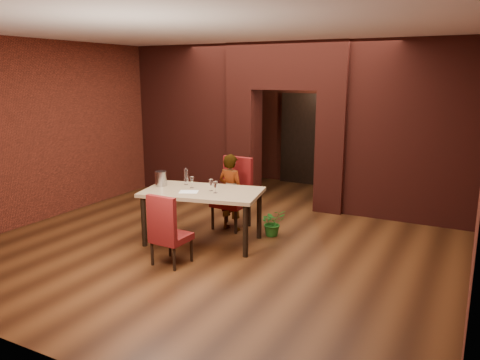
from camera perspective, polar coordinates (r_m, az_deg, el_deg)
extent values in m
plane|color=#492812|center=(7.92, 0.04, -6.33)|extent=(8.00, 8.00, 0.00)
cube|color=silver|center=(7.51, 0.04, 17.42)|extent=(7.00, 8.00, 0.04)
cube|color=maroon|center=(11.23, 9.64, 7.51)|extent=(7.00, 0.04, 3.20)
cube|color=maroon|center=(4.47, -24.53, -1.19)|extent=(7.00, 0.04, 3.20)
cube|color=maroon|center=(9.67, -18.77, 6.21)|extent=(0.04, 8.00, 3.20)
cube|color=maroon|center=(9.80, 0.55, 4.30)|extent=(0.55, 0.55, 2.30)
cube|color=maroon|center=(9.10, 11.27, 3.41)|extent=(0.55, 0.55, 2.30)
cube|color=maroon|center=(9.30, 5.93, 13.67)|extent=(2.45, 0.55, 0.90)
cube|color=maroon|center=(10.46, -6.40, 7.24)|extent=(2.28, 0.35, 3.20)
cube|color=maroon|center=(8.76, 20.32, 5.47)|extent=(2.28, 0.35, 3.20)
cube|color=brown|center=(9.65, -0.26, 0.55)|extent=(0.40, 0.03, 0.50)
cube|color=black|center=(11.36, 7.52, 4.85)|extent=(0.90, 0.08, 2.10)
cube|color=black|center=(11.32, 7.45, 4.82)|extent=(1.02, 0.04, 2.22)
cube|color=tan|center=(7.35, -4.55, -4.44)|extent=(1.96, 1.35, 0.84)
cube|color=maroon|center=(7.96, -1.09, -1.69)|extent=(0.57, 0.57, 1.21)
cube|color=maroon|center=(6.56, -8.38, -5.90)|extent=(0.48, 0.48, 1.01)
imported|color=white|center=(7.86, -1.12, -1.51)|extent=(0.51, 0.37, 1.31)
cube|color=white|center=(7.17, -6.27, -1.43)|extent=(0.34, 0.30, 0.00)
cylinder|color=#A8A9AF|center=(7.60, -9.60, 0.18)|extent=(0.19, 0.19, 0.23)
cylinder|color=white|center=(7.61, -6.58, 0.45)|extent=(0.06, 0.06, 0.28)
imported|color=#206B1D|center=(7.70, 4.01, -5.19)|extent=(0.53, 0.53, 0.45)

